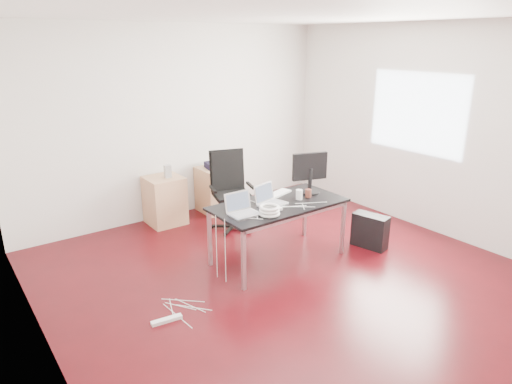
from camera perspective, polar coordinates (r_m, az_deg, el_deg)
room_shell at (r=4.86m, az=4.18°, el=4.62°), size 5.00×5.00×5.00m
desk at (r=5.41m, az=2.84°, el=-1.93°), size 1.60×0.80×0.73m
office_chair at (r=6.41m, az=-3.25°, el=0.70°), size 0.60×0.62×1.08m
filing_cabinet_left at (r=6.75m, az=-11.33°, el=-1.03°), size 0.50×0.50×0.70m
filing_cabinet_right at (r=7.13m, az=-5.02°, el=0.34°), size 0.50×0.50×0.70m
pc_tower at (r=6.08m, az=14.06°, el=-4.74°), size 0.30×0.48×0.44m
wastebasket at (r=6.88m, az=-10.50°, el=-2.46°), size 0.28×0.28×0.28m
power_strip at (r=4.61m, az=-11.11°, el=-15.43°), size 0.31×0.10×0.04m
laptop_left at (r=5.05m, az=-1.75°, el=-2.13°), size 0.33×0.26×0.23m
laptop_right at (r=5.34m, az=1.69°, el=-0.94°), size 0.38×0.32×0.23m
monitor at (r=5.72m, az=6.73°, el=2.66°), size 0.44×0.26×0.51m
keyboard at (r=5.67m, az=2.65°, el=-0.26°), size 0.46×0.26×0.02m
cup_white at (r=5.52m, az=5.42°, el=-0.32°), size 0.08×0.08×0.12m
cup_brown at (r=5.61m, az=6.55°, el=-0.16°), size 0.08×0.08×0.10m
cable_coil at (r=5.01m, az=1.68°, el=-2.32°), size 0.24×0.24×0.11m
power_adapter at (r=5.18m, az=2.84°, el=-2.10°), size 0.08×0.08×0.03m
speaker at (r=6.59m, az=-10.98°, el=2.55°), size 0.10×0.09×0.18m
navy_garment at (r=7.01m, az=-5.05°, el=3.38°), size 0.34×0.29×0.09m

